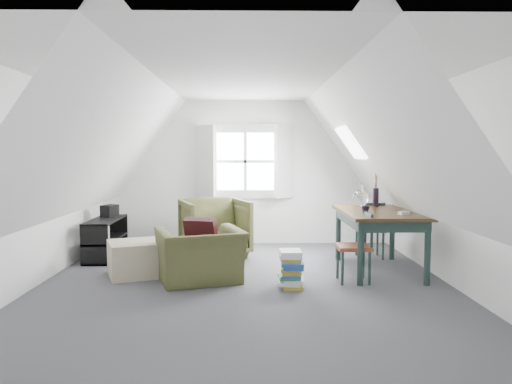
{
  "coord_description": "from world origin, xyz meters",
  "views": [
    {
      "loc": [
        0.04,
        -6.0,
        1.6
      ],
      "look_at": [
        0.15,
        0.6,
        1.08
      ],
      "focal_mm": 35.0,
      "sensor_mm": 36.0,
      "label": 1
    }
  ],
  "objects_px": {
    "dining_table": "(379,219)",
    "ottoman": "(136,258)",
    "armchair_far": "(215,256)",
    "magazine_stack": "(291,269)",
    "armchair_near": "(200,281)",
    "dining_chair_near": "(356,246)",
    "media_shelf": "(105,241)",
    "dining_chair_far": "(370,229)"
  },
  "relations": [
    {
      "from": "dining_table",
      "to": "ottoman",
      "type": "bearing_deg",
      "value": -174.49
    },
    {
      "from": "armchair_far",
      "to": "magazine_stack",
      "type": "bearing_deg",
      "value": -79.73
    },
    {
      "from": "ottoman",
      "to": "armchair_near",
      "type": "bearing_deg",
      "value": -20.76
    },
    {
      "from": "dining_table",
      "to": "magazine_stack",
      "type": "distance_m",
      "value": 1.56
    },
    {
      "from": "armchair_near",
      "to": "armchair_far",
      "type": "xyz_separation_m",
      "value": [
        0.08,
        1.56,
        0.0
      ]
    },
    {
      "from": "dining_chair_near",
      "to": "media_shelf",
      "type": "relative_size",
      "value": 0.74
    },
    {
      "from": "dining_table",
      "to": "media_shelf",
      "type": "xyz_separation_m",
      "value": [
        -3.93,
        0.89,
        -0.44
      ]
    },
    {
      "from": "armchair_near",
      "to": "dining_table",
      "type": "xyz_separation_m",
      "value": [
        2.35,
        0.52,
        0.71
      ]
    },
    {
      "from": "ottoman",
      "to": "media_shelf",
      "type": "distance_m",
      "value": 1.29
    },
    {
      "from": "armchair_far",
      "to": "ottoman",
      "type": "bearing_deg",
      "value": -146.55
    },
    {
      "from": "armchair_near",
      "to": "media_shelf",
      "type": "relative_size",
      "value": 0.86
    },
    {
      "from": "dining_table",
      "to": "dining_chair_near",
      "type": "xyz_separation_m",
      "value": [
        -0.42,
        -0.55,
        -0.26
      ]
    },
    {
      "from": "armchair_near",
      "to": "ottoman",
      "type": "relative_size",
      "value": 1.51
    },
    {
      "from": "armchair_far",
      "to": "dining_chair_near",
      "type": "xyz_separation_m",
      "value": [
        1.86,
        -1.59,
        0.45
      ]
    },
    {
      "from": "ottoman",
      "to": "media_shelf",
      "type": "bearing_deg",
      "value": 123.25
    },
    {
      "from": "armchair_near",
      "to": "dining_chair_near",
      "type": "height_order",
      "value": "dining_chair_near"
    },
    {
      "from": "armchair_far",
      "to": "dining_chair_far",
      "type": "bearing_deg",
      "value": -23.79
    },
    {
      "from": "media_shelf",
      "to": "magazine_stack",
      "type": "bearing_deg",
      "value": -34.3
    },
    {
      "from": "dining_chair_near",
      "to": "ottoman",
      "type": "bearing_deg",
      "value": -113.21
    },
    {
      "from": "dining_table",
      "to": "dining_chair_near",
      "type": "bearing_deg",
      "value": -124.94
    },
    {
      "from": "magazine_stack",
      "to": "media_shelf",
      "type": "bearing_deg",
      "value": 147.66
    },
    {
      "from": "armchair_near",
      "to": "dining_chair_far",
      "type": "bearing_deg",
      "value": -169.21
    },
    {
      "from": "armchair_near",
      "to": "magazine_stack",
      "type": "relative_size",
      "value": 2.29
    },
    {
      "from": "armchair_far",
      "to": "media_shelf",
      "type": "bearing_deg",
      "value": 166.26
    },
    {
      "from": "armchair_near",
      "to": "armchair_far",
      "type": "distance_m",
      "value": 1.56
    },
    {
      "from": "dining_chair_far",
      "to": "magazine_stack",
      "type": "xyz_separation_m",
      "value": [
        -1.34,
        -1.65,
        -0.23
      ]
    },
    {
      "from": "dining_table",
      "to": "dining_chair_near",
      "type": "height_order",
      "value": "dining_chair_near"
    },
    {
      "from": "ottoman",
      "to": "magazine_stack",
      "type": "xyz_separation_m",
      "value": [
        1.98,
        -0.62,
        -0.0
      ]
    },
    {
      "from": "dining_table",
      "to": "armchair_near",
      "type": "bearing_deg",
      "value": -165.41
    },
    {
      "from": "armchair_near",
      "to": "media_shelf",
      "type": "distance_m",
      "value": 2.13
    },
    {
      "from": "armchair_near",
      "to": "magazine_stack",
      "type": "xyz_separation_m",
      "value": [
        1.11,
        -0.29,
        0.22
      ]
    },
    {
      "from": "dining_table",
      "to": "dining_chair_far",
      "type": "bearing_deg",
      "value": 85.28
    },
    {
      "from": "dining_table",
      "to": "dining_chair_far",
      "type": "relative_size",
      "value": 1.91
    },
    {
      "from": "media_shelf",
      "to": "magazine_stack",
      "type": "distance_m",
      "value": 3.18
    },
    {
      "from": "dining_chair_far",
      "to": "dining_chair_near",
      "type": "xyz_separation_m",
      "value": [
        -0.52,
        -1.39,
        0.0
      ]
    },
    {
      "from": "media_shelf",
      "to": "dining_chair_near",
      "type": "bearing_deg",
      "value": -24.28
    },
    {
      "from": "ottoman",
      "to": "dining_chair_near",
      "type": "relative_size",
      "value": 0.77
    },
    {
      "from": "armchair_far",
      "to": "armchair_near",
      "type": "bearing_deg",
      "value": -111.75
    },
    {
      "from": "armchair_near",
      "to": "dining_table",
      "type": "distance_m",
      "value": 2.51
    },
    {
      "from": "dining_chair_near",
      "to": "dining_table",
      "type": "bearing_deg",
      "value": 127.08
    },
    {
      "from": "armchair_far",
      "to": "dining_table",
      "type": "distance_m",
      "value": 2.6
    },
    {
      "from": "ottoman",
      "to": "dining_chair_near",
      "type": "distance_m",
      "value": 2.84
    }
  ]
}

